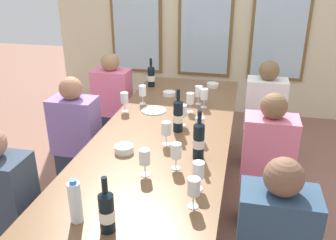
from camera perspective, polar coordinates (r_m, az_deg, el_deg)
The scene contains 29 objects.
ground_plane at distance 3.19m, azimuth -0.36°, elevation -13.77°, with size 12.00×12.00×0.00m, color #895D4C.
back_wall_with_windows at distance 4.94m, azimuth 6.08°, elevation 17.67°, with size 4.20×0.10×2.90m.
dining_table at distance 2.84m, azimuth -0.39°, elevation -2.74°, with size 1.00×2.81×0.74m.
white_plate_0 at distance 3.18m, azimuth -2.25°, elevation 1.53°, with size 0.22×0.22×0.01m, color white.
wine_bottle_0 at distance 2.75m, azimuth 1.59°, elevation 0.75°, with size 0.08×0.08×0.34m.
wine_bottle_1 at distance 2.37m, azimuth 4.87°, elevation -3.16°, with size 0.08×0.08×0.33m.
wine_bottle_2 at distance 1.79m, azimuth -9.66°, elevation -14.00°, with size 0.08×0.08×0.30m.
wine_bottle_3 at distance 3.81m, azimuth -2.68°, elevation 6.95°, with size 0.08×0.08×0.30m.
tasting_bowl_0 at distance 3.84m, azimuth 7.07°, elevation 5.50°, with size 0.12×0.12×0.04m, color white.
tasting_bowl_1 at distance 2.50m, azimuth -6.95°, elevation -4.55°, with size 0.13×0.13×0.05m, color white.
tasting_bowl_2 at distance 3.56m, azimuth 0.17°, elevation 4.20°, with size 0.12×0.12×0.04m, color white.
water_bottle at distance 1.87m, azimuth -14.43°, elevation -12.41°, with size 0.06×0.06×0.24m.
wine_glass_0 at distance 2.62m, azimuth 5.05°, elevation -0.69°, with size 0.07×0.07×0.17m.
wine_glass_1 at distance 3.15m, azimuth -6.89°, elevation 3.41°, with size 0.07×0.07×0.17m.
wine_glass_2 at distance 1.91m, azimuth 4.09°, elevation -10.55°, with size 0.07×0.07×0.17m.
wine_glass_3 at distance 2.54m, azimuth -0.30°, elevation -1.52°, with size 0.07×0.07×0.17m.
wine_glass_4 at distance 2.06m, azimuth 4.83°, elevation -7.95°, with size 0.07×0.07×0.17m.
wine_glass_5 at distance 2.18m, azimuth -3.71°, elevation -5.92°, with size 0.07×0.07×0.17m.
wine_glass_6 at distance 2.25m, azimuth 1.27°, elevation -4.95°, with size 0.07×0.07×0.17m.
wine_glass_7 at distance 3.33m, azimuth -4.05°, elevation 4.53°, with size 0.07×0.07×0.17m.
wine_glass_8 at distance 2.85m, azimuth 2.30°, elevation 1.33°, with size 0.07×0.07×0.17m.
wine_glass_9 at distance 3.12m, azimuth 3.53°, elevation 3.36°, with size 0.07×0.07×0.17m.
wine_glass_10 at distance 3.31m, azimuth 4.86°, elevation 4.40°, with size 0.07×0.07×0.17m.
wine_glass_11 at distance 3.24m, azimuth 5.73°, elevation 3.96°, with size 0.07×0.07×0.17m.
seated_person_0 at distance 3.91m, azimuth -8.68°, elevation 2.07°, with size 0.38×0.24×1.11m.
seated_person_1 at distance 3.68m, azimuth 14.87°, elevation 0.18°, with size 0.38×0.24×1.11m.
seated_person_2 at distance 2.47m, azimuth -24.36°, elevation -13.54°, with size 0.38×0.24×1.11m.
seated_person_4 at distance 3.18m, azimuth -14.19°, elevation -3.54°, with size 0.38×0.24×1.11m.
seated_person_5 at distance 2.84m, azimuth 15.28°, elevation -7.14°, with size 0.38×0.24×1.11m.
Camera 1 is at (0.57, -2.48, 1.92)m, focal length 38.60 mm.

